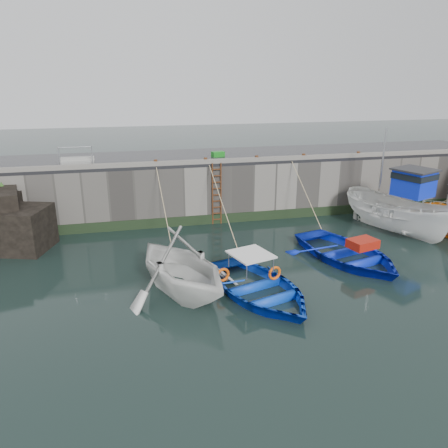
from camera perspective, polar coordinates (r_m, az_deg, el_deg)
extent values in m
plane|color=black|center=(14.91, 15.20, -11.26)|extent=(120.00, 120.00, 0.00)
cube|color=slate|center=(25.31, 2.25, 5.41)|extent=(30.00, 5.00, 3.00)
cube|color=black|center=(25.00, 2.30, 8.93)|extent=(30.00, 5.00, 0.16)
cube|color=slate|center=(22.74, 3.89, 8.40)|extent=(30.00, 0.30, 0.20)
cube|color=black|center=(23.29, 3.86, 1.01)|extent=(30.00, 0.08, 0.50)
cube|color=black|center=(21.16, -25.13, -0.59)|extent=(2.96, 2.83, 1.90)
cube|color=black|center=(22.45, -27.11, 0.69)|extent=(2.01, 1.83, 2.30)
cone|color=#2D591E|center=(20.83, -26.31, 1.07)|extent=(0.44, 0.44, 0.45)
cone|color=#2D591E|center=(22.24, -27.04, 4.39)|extent=(0.44, 0.44, 0.45)
cylinder|color=#3F1E0F|center=(22.34, -1.50, 3.90)|extent=(0.07, 0.07, 3.20)
cylinder|color=#3F1E0F|center=(22.43, -0.40, 3.96)|extent=(0.07, 0.07, 3.20)
cube|color=#3F1E0F|center=(22.75, -0.92, 0.63)|extent=(0.44, 0.06, 0.05)
cube|color=#3F1E0F|center=(22.65, -0.93, 1.42)|extent=(0.44, 0.06, 0.05)
cube|color=#3F1E0F|center=(22.55, -0.93, 2.22)|extent=(0.44, 0.06, 0.05)
cube|color=#3F1E0F|center=(22.46, -0.94, 3.03)|extent=(0.44, 0.06, 0.05)
cube|color=#3F1E0F|center=(22.38, -0.94, 3.84)|extent=(0.44, 0.06, 0.05)
cube|color=#3F1E0F|center=(22.30, -0.94, 4.66)|extent=(0.44, 0.06, 0.05)
cube|color=#3F1E0F|center=(22.22, -0.95, 5.49)|extent=(0.44, 0.06, 0.05)
cube|color=#3F1E0F|center=(22.15, -0.95, 6.32)|extent=(0.44, 0.06, 0.05)
cube|color=#3F1E0F|center=(22.08, -0.96, 7.16)|extent=(0.44, 0.06, 0.05)
imported|color=silver|center=(15.86, -5.57, -8.76)|extent=(6.02, 6.39, 2.68)
imported|color=blue|center=(15.63, 4.45, -9.17)|extent=(5.02, 6.01, 1.07)
imported|color=#0D28CE|center=(19.11, 15.70, -4.49)|extent=(5.08, 6.19, 1.12)
imported|color=white|center=(23.03, 21.73, 0.97)|extent=(4.33, 6.44, 2.33)
cube|color=#0E26D4|center=(22.29, 23.53, 4.90)|extent=(1.85, 1.91, 1.20)
cube|color=black|center=(22.22, 23.64, 5.78)|extent=(1.93, 1.99, 0.28)
cube|color=#262628|center=(22.16, 23.74, 6.51)|extent=(2.11, 2.17, 0.08)
cylinder|color=#A5A8AD|center=(23.09, 20.05, 8.04)|extent=(0.08, 0.08, 3.00)
cube|color=#167C1B|center=(24.14, -0.80, 9.12)|extent=(0.73, 0.53, 0.27)
cylinder|color=#A5A8AD|center=(22.34, -20.73, 8.12)|extent=(0.05, 0.05, 1.00)
cylinder|color=#A5A8AD|center=(22.19, -16.86, 8.45)|extent=(0.05, 0.05, 1.00)
cylinder|color=#A5A8AD|center=(22.19, -18.93, 9.46)|extent=(1.50, 0.05, 0.05)
cube|color=gray|center=(22.82, -18.59, 7.49)|extent=(1.60, 0.35, 0.18)
cube|color=gray|center=(23.13, -18.57, 8.09)|extent=(1.60, 0.35, 0.18)
cylinder|color=#3F1E0F|center=(21.92, -8.92, 7.95)|extent=(0.18, 0.18, 0.28)
cylinder|color=#3F1E0F|center=(22.24, -2.43, 8.30)|extent=(0.18, 0.18, 0.28)
cylinder|color=#3F1E0F|center=(22.89, 4.30, 8.56)|extent=(0.18, 0.18, 0.28)
cylinder|color=#3F1E0F|center=(23.79, 10.36, 8.69)|extent=(0.18, 0.18, 0.28)
cylinder|color=#3F1E0F|center=(25.22, 17.14, 8.73)|extent=(0.18, 0.18, 0.28)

